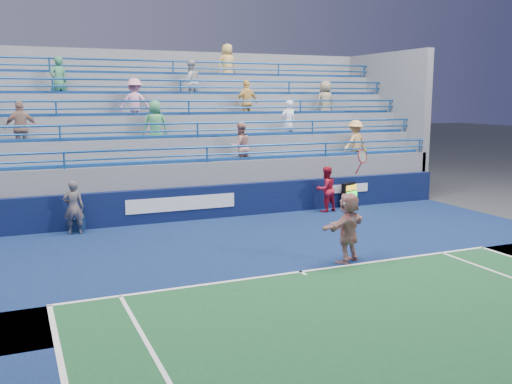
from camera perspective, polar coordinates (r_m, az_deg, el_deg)
name	(u,v)px	position (r m, az deg, el deg)	size (l,w,h in m)	color
ground	(301,273)	(13.25, 4.49, -8.04)	(120.00, 120.00, 0.00)	#333538
sponsor_wall	(210,202)	(18.94, -4.65, -1.00)	(18.00, 0.32, 1.10)	#0A1438
bleacher_stand	(178,161)	(22.37, -7.81, 3.12)	(18.00, 5.61, 6.13)	slate
serve_speed_board	(353,194)	(21.23, 9.68, -0.21)	(1.27, 0.68, 0.92)	black
judge_chair	(77,224)	(17.92, -17.46, -3.08)	(0.52, 0.53, 0.70)	#0D1E42
tennis_player	(348,227)	(14.01, 9.20, -3.50)	(1.66, 1.13, 2.77)	silver
line_judge	(74,208)	(17.43, -17.78, -1.49)	(0.59, 0.38, 1.61)	#16203D
ball_girl	(326,189)	(20.06, 7.01, 0.27)	(0.78, 0.61, 1.60)	#B8152B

